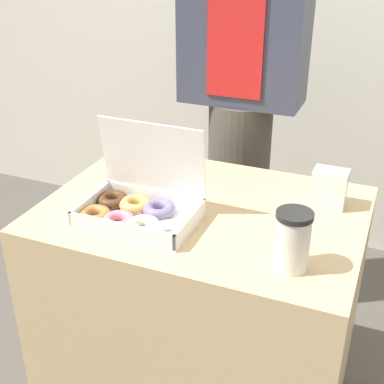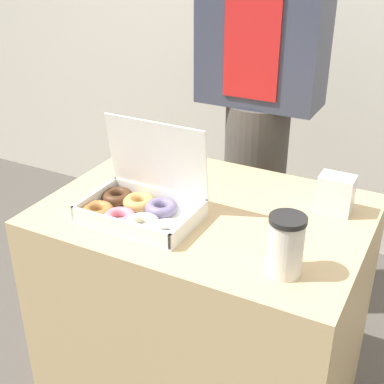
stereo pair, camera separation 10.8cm
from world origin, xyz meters
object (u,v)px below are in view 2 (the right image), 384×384
at_px(donut_box, 139,205).
at_px(napkin_holder, 336,194).
at_px(person_customer, 259,102).
at_px(coffee_cup, 286,245).

bearing_deg(donut_box, napkin_holder, 30.95).
distance_m(donut_box, napkin_holder, 0.52).
height_order(donut_box, person_customer, person_customer).
relative_size(donut_box, coffee_cup, 2.29).
relative_size(donut_box, napkin_holder, 3.12).
xyz_separation_m(coffee_cup, napkin_holder, (0.03, 0.33, -0.02)).
relative_size(napkin_holder, person_customer, 0.06).
xyz_separation_m(coffee_cup, person_customer, (-0.36, 0.76, 0.05)).
bearing_deg(napkin_holder, coffee_cup, -94.81).
relative_size(coffee_cup, napkin_holder, 1.37).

